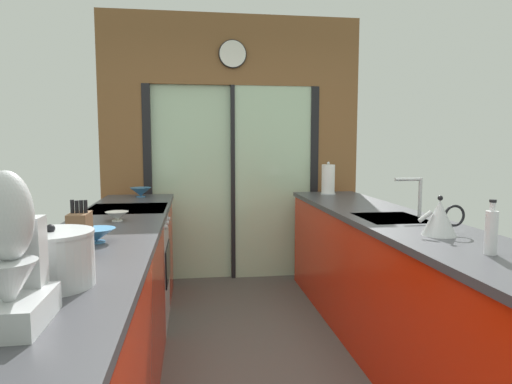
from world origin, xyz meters
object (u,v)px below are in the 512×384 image
at_px(knife_block, 80,235).
at_px(oven_range, 129,268).
at_px(stock_pot, 52,259).
at_px(mixing_bowl_far, 141,192).
at_px(stand_mixer, 12,267).
at_px(paper_towel_roll, 328,180).
at_px(kettle, 440,218).
at_px(mixing_bowl_near, 96,235).
at_px(mixing_bowl_mid, 117,216).
at_px(soap_bottle, 491,231).

bearing_deg(knife_block, oven_range, 90.69).
bearing_deg(knife_block, stock_pot, -90.00).
bearing_deg(mixing_bowl_far, knife_block, -90.00).
bearing_deg(mixing_bowl_far, stand_mixer, -90.00).
bearing_deg(paper_towel_roll, kettle, -89.94).
height_order(mixing_bowl_near, stand_mixer, stand_mixer).
height_order(oven_range, mixing_bowl_mid, mixing_bowl_mid).
bearing_deg(paper_towel_roll, mixing_bowl_mid, -143.89).
bearing_deg(kettle, paper_towel_roll, 90.06).
bearing_deg(kettle, mixing_bowl_near, 177.72).
relative_size(mixing_bowl_mid, soap_bottle, 0.60).
xyz_separation_m(mixing_bowl_far, paper_towel_roll, (1.78, -0.02, 0.10)).
bearing_deg(mixing_bowl_mid, mixing_bowl_near, -90.00).
relative_size(oven_range, kettle, 3.45).
xyz_separation_m(mixing_bowl_far, soap_bottle, (1.78, -2.44, 0.06)).
xyz_separation_m(oven_range, kettle, (1.80, -1.29, 0.56)).
xyz_separation_m(kettle, paper_towel_roll, (-0.00, 2.00, 0.05)).
xyz_separation_m(oven_range, mixing_bowl_mid, (0.02, -0.59, 0.50)).
xyz_separation_m(stand_mixer, kettle, (1.78, 0.96, -0.07)).
bearing_deg(kettle, stand_mixer, -151.70).
distance_m(stock_pot, kettle, 1.89).
distance_m(knife_block, kettle, 1.80).
height_order(mixing_bowl_far, soap_bottle, soap_bottle).
bearing_deg(mixing_bowl_near, paper_towel_roll, 47.26).
bearing_deg(soap_bottle, mixing_bowl_far, 126.07).
distance_m(knife_block, paper_towel_roll, 2.86).
bearing_deg(mixing_bowl_near, oven_range, 90.87).
height_order(mixing_bowl_mid, stand_mixer, stand_mixer).
height_order(mixing_bowl_near, mixing_bowl_mid, mixing_bowl_near).
distance_m(mixing_bowl_near, mixing_bowl_far, 1.95).
relative_size(oven_range, mixing_bowl_near, 4.83).
relative_size(mixing_bowl_near, mixing_bowl_far, 0.99).
height_order(oven_range, stock_pot, stock_pot).
distance_m(mixing_bowl_near, stock_pot, 0.70).
height_order(oven_range, mixing_bowl_near, mixing_bowl_near).
distance_m(knife_block, stand_mixer, 0.73).
bearing_deg(stock_pot, oven_range, 90.55).
bearing_deg(paper_towel_roll, mixing_bowl_far, 179.20).
relative_size(mixing_bowl_near, soap_bottle, 0.78).
height_order(mixing_bowl_far, kettle, kettle).
xyz_separation_m(mixing_bowl_near, knife_block, (-0.00, -0.31, 0.06)).
xyz_separation_m(mixing_bowl_mid, paper_towel_roll, (1.78, 1.30, 0.11)).
bearing_deg(mixing_bowl_far, kettle, -48.61).
bearing_deg(kettle, knife_block, -172.43).
distance_m(mixing_bowl_mid, stand_mixer, 1.66).
height_order(mixing_bowl_mid, stock_pot, stock_pot).
distance_m(mixing_bowl_near, mixing_bowl_mid, 0.63).
bearing_deg(mixing_bowl_near, stand_mixer, -90.00).
height_order(mixing_bowl_far, stand_mixer, stand_mixer).
distance_m(mixing_bowl_far, stock_pot, 2.65).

